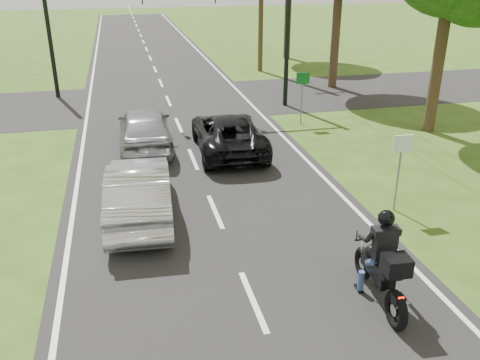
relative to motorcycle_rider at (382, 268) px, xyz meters
name	(u,v)px	position (x,y,z in m)	size (l,w,h in m)	color
ground	(253,301)	(-2.39, 0.58, -0.78)	(140.00, 140.00, 0.00)	#304714
road	(185,141)	(-2.39, 10.58, -0.78)	(8.00, 100.00, 0.01)	black
cross_road	(168,101)	(-2.39, 16.58, -0.78)	(60.00, 7.00, 0.01)	black
motorcycle_rider	(382,268)	(0.00, 0.00, 0.00)	(0.66, 2.32, 1.99)	black
dark_suv	(228,133)	(-1.06, 9.11, -0.11)	(2.19, 4.76, 1.32)	black
silver_sedan	(139,191)	(-4.33, 4.74, -0.04)	(1.56, 4.47, 1.47)	#BABABF
silver_suv	(145,128)	(-3.85, 10.08, -0.01)	(1.79, 4.45, 1.52)	#999CA0
traffic_signal	(247,13)	(0.95, 14.58, 3.35)	(6.38, 0.44, 6.00)	black
signal_pole_far	(49,34)	(-7.59, 18.58, 2.22)	(0.20, 0.20, 6.00)	black
sign_white	(401,155)	(2.31, 3.56, 0.81)	(0.55, 0.07, 2.12)	slate
sign_green	(303,86)	(2.51, 11.56, 0.81)	(0.55, 0.07, 2.12)	slate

